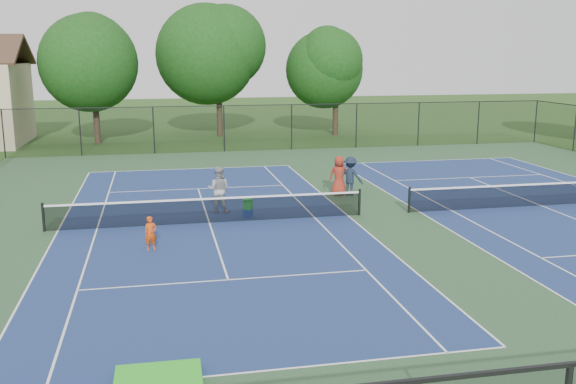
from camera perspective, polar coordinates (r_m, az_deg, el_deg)
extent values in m
plane|color=#234716|center=(26.04, 8.54, -1.95)|extent=(140.00, 140.00, 0.00)
cube|color=#28482A|center=(26.04, 8.54, -1.94)|extent=(36.00, 36.00, 0.01)
cube|color=navy|center=(24.56, -7.00, -2.74)|extent=(10.97, 23.77, 0.00)
cube|color=white|center=(36.16, -8.57, 2.05)|extent=(10.97, 0.06, 0.00)
cube|color=white|center=(13.49, -2.64, -15.64)|extent=(10.97, 0.06, 0.00)
cube|color=white|center=(24.77, -19.77, -3.25)|extent=(0.06, 23.77, 0.00)
cube|color=white|center=(25.56, 5.35, -2.10)|extent=(0.06, 23.77, 0.00)
cube|color=white|center=(24.60, -16.61, -3.14)|extent=(0.06, 23.77, 0.00)
cube|color=white|center=(25.20, 2.36, -2.26)|extent=(0.06, 23.77, 0.00)
cube|color=white|center=(30.78, -8.00, 0.29)|extent=(8.23, 0.06, 0.00)
cube|color=white|center=(18.47, -5.34, -7.77)|extent=(8.23, 0.06, 0.00)
cube|color=white|center=(24.56, -7.01, -2.73)|extent=(0.06, 12.80, 0.00)
cylinder|color=black|center=(24.72, -20.92, -2.12)|extent=(0.10, 0.10, 1.07)
cylinder|color=black|center=(25.57, 6.37, -0.91)|extent=(0.10, 0.10, 1.07)
cube|color=black|center=(24.45, -7.03, -1.70)|extent=(11.90, 0.01, 0.90)
cube|color=white|center=(24.34, -7.06, -0.60)|extent=(11.90, 0.04, 0.07)
cube|color=navy|center=(29.16, 21.58, -1.14)|extent=(10.97, 23.77, 0.00)
cube|color=white|center=(39.42, 12.21, 2.75)|extent=(10.97, 0.06, 0.00)
cube|color=white|center=(26.58, 11.61, -1.74)|extent=(0.06, 23.77, 0.00)
cube|color=white|center=(27.15, 14.27, -1.58)|extent=(0.06, 23.77, 0.00)
cube|color=white|center=(34.55, 15.84, 1.25)|extent=(8.23, 0.06, 0.00)
cube|color=white|center=(29.16, 21.58, -1.13)|extent=(0.06, 12.80, 0.00)
cylinder|color=black|center=(26.29, 10.73, -0.69)|extent=(0.10, 0.10, 1.07)
cube|color=black|center=(29.06, 21.65, -0.25)|extent=(11.90, 0.01, 0.90)
cube|color=white|center=(28.97, 21.72, 0.67)|extent=(11.90, 0.04, 0.07)
cylinder|color=black|center=(42.94, -23.98, 4.74)|extent=(0.08, 0.08, 3.00)
cylinder|color=black|center=(42.21, -17.99, 5.08)|extent=(0.08, 0.08, 3.00)
cylinder|color=black|center=(41.95, -11.85, 5.38)|extent=(0.08, 0.08, 3.00)
cylinder|color=black|center=(42.17, -5.70, 5.61)|extent=(0.08, 0.08, 3.00)
cylinder|color=black|center=(42.86, 0.32, 5.78)|extent=(0.08, 0.08, 3.00)
cylinder|color=black|center=(44.01, 6.09, 5.88)|extent=(0.08, 0.08, 3.00)
cylinder|color=black|center=(45.57, 11.52, 5.92)|extent=(0.08, 0.08, 3.00)
cylinder|color=black|center=(47.51, 16.55, 5.91)|extent=(0.08, 0.08, 3.00)
cylinder|color=black|center=(49.79, 21.15, 5.86)|extent=(0.08, 0.08, 3.00)
cylinder|color=black|center=(46.08, 24.15, 5.16)|extent=(0.08, 0.08, 3.00)
cube|color=black|center=(42.86, 0.32, 5.78)|extent=(36.00, 0.01, 3.00)
cube|color=black|center=(42.72, 0.32, 7.78)|extent=(36.00, 0.05, 0.05)
cylinder|color=#2D2116|center=(48.06, -16.67, 6.43)|extent=(0.44, 0.44, 3.78)
sphere|color=#103C10|center=(47.86, -16.95, 10.91)|extent=(6.80, 6.80, 6.80)
sphere|color=#103C10|center=(47.86, -17.00, 11.71)|extent=(5.58, 5.58, 5.58)
sphere|color=#103C10|center=(47.86, -17.05, 12.50)|extent=(4.35, 4.35, 4.35)
cylinder|color=#2D2116|center=(50.08, -6.11, 7.30)|extent=(0.44, 0.44, 4.14)
sphere|color=#103C10|center=(49.90, -6.22, 12.06)|extent=(7.60, 7.60, 7.60)
sphere|color=#103C10|center=(49.91, -6.24, 12.78)|extent=(6.23, 6.23, 6.23)
sphere|color=#103C10|center=(49.92, -6.26, 13.49)|extent=(4.86, 4.86, 4.86)
cylinder|color=#2D2116|center=(50.80, 4.24, 6.99)|extent=(0.44, 0.44, 3.42)
sphere|color=#103C10|center=(50.61, 4.30, 10.78)|extent=(6.00, 6.00, 6.00)
sphere|color=#103C10|center=(50.60, 4.31, 11.58)|extent=(4.92, 4.92, 4.92)
sphere|color=#103C10|center=(50.59, 4.33, 12.38)|extent=(3.84, 3.84, 3.84)
imported|color=#D9450E|center=(21.46, -12.11, -3.60)|extent=(0.46, 0.35, 1.13)
imported|color=#98989A|center=(25.98, -6.19, 0.22)|extent=(1.09, 0.97, 1.89)
imported|color=#162132|center=(29.04, 5.56, 1.40)|extent=(1.31, 1.23, 1.78)
imported|color=maroon|center=(29.05, 4.56, 1.46)|extent=(0.97, 0.71, 1.82)
cube|color=navy|center=(25.31, -3.57, -1.88)|extent=(0.42, 0.39, 0.32)
cube|color=green|center=(25.23, -3.58, -1.07)|extent=(0.41, 0.39, 0.42)
cube|color=green|center=(13.33, -11.45, -15.87)|extent=(1.70, 1.06, 0.17)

